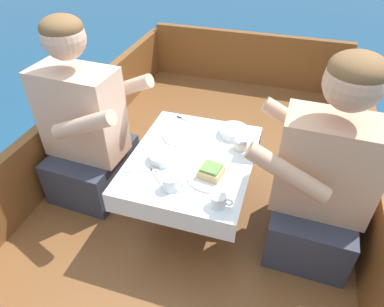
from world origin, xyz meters
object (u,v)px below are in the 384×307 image
(person_starboard, at_px, (321,181))
(tin_can, at_px, (241,144))
(coffee_cup_port, at_px, (219,200))
(person_port, at_px, (86,131))
(sandwich, at_px, (211,171))
(coffee_cup_starboard, at_px, (170,183))

(person_starboard, relative_size, tin_can, 14.39)
(coffee_cup_port, relative_size, tin_can, 1.38)
(coffee_cup_port, bearing_deg, person_port, 159.17)
(sandwich, bearing_deg, person_port, 168.96)
(tin_can, bearing_deg, coffee_cup_starboard, -122.45)
(coffee_cup_port, bearing_deg, sandwich, 114.65)
(sandwich, distance_m, tin_can, 0.25)
(sandwich, xyz_separation_m, coffee_cup_starboard, (-0.14, -0.12, -0.00))
(person_starboard, relative_size, coffee_cup_starboard, 10.31)
(person_starboard, height_order, coffee_cup_port, person_starboard)
(coffee_cup_starboard, height_order, tin_can, coffee_cup_starboard)
(person_starboard, bearing_deg, coffee_cup_starboard, 21.36)
(sandwich, relative_size, tin_can, 1.64)
(person_starboard, xyz_separation_m, sandwich, (-0.46, -0.09, 0.02))
(coffee_cup_port, xyz_separation_m, coffee_cup_starboard, (-0.22, 0.04, 0.00))
(coffee_cup_starboard, bearing_deg, coffee_cup_port, -9.40)
(person_starboard, height_order, tin_can, person_starboard)
(person_starboard, bearing_deg, person_port, -0.36)
(person_port, relative_size, coffee_cup_starboard, 10.38)
(sandwich, relative_size, coffee_cup_port, 1.19)
(person_port, height_order, sandwich, person_port)
(person_starboard, distance_m, coffee_cup_port, 0.46)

